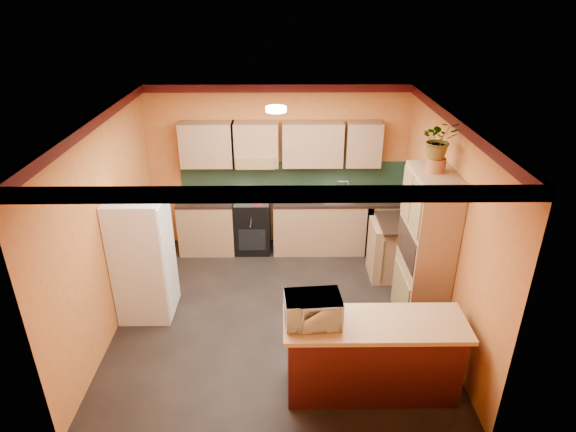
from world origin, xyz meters
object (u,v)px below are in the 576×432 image
object	(u,v)px
fridge	(143,258)
pantry	(425,252)
microwave	(313,310)
base_cabinets_back	(290,225)
breakfast_bar	(372,359)
stove	(253,225)

from	to	relation	value
fridge	pantry	bearing A→B (deg)	-3.83
microwave	base_cabinets_back	bearing A→B (deg)	88.44
fridge	pantry	distance (m)	3.61
fridge	pantry	xyz separation A→B (m)	(3.60, -0.24, 0.20)
fridge	base_cabinets_back	bearing A→B (deg)	41.71
base_cabinets_back	microwave	xyz separation A→B (m)	(0.18, -3.20, 0.65)
breakfast_bar	base_cabinets_back	bearing A→B (deg)	104.51
base_cabinets_back	fridge	size ratio (longest dim) A/B	2.15
base_cabinets_back	fridge	bearing A→B (deg)	-138.29
stove	pantry	bearing A→B (deg)	-41.00
base_cabinets_back	stove	bearing A→B (deg)	-180.00
base_cabinets_back	microwave	distance (m)	3.27
breakfast_bar	microwave	size ratio (longest dim) A/B	3.18
stove	base_cabinets_back	bearing A→B (deg)	0.00
pantry	base_cabinets_back	bearing A→B (deg)	129.84
fridge	microwave	size ratio (longest dim) A/B	3.01
pantry	microwave	xyz separation A→B (m)	(-1.47, -1.22, 0.04)
pantry	breakfast_bar	xyz separation A→B (m)	(-0.82, -1.22, -0.61)
stove	pantry	distance (m)	3.07
stove	microwave	distance (m)	3.36
base_cabinets_back	breakfast_bar	bearing A→B (deg)	-75.49
breakfast_bar	microwave	bearing A→B (deg)	180.00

